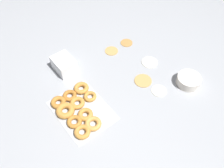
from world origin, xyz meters
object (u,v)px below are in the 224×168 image
pancake_2 (127,43)px  container_stack (64,65)px  pancake_0 (159,91)px  pancake_1 (143,80)px  donut_tray (78,109)px  pancake_4 (111,51)px  batter_bowl (189,80)px  pancake_3 (150,62)px

pancake_2 → container_stack: (-0.05, -0.51, 0.05)m
pancake_0 → container_stack: bearing=-144.7°
pancake_1 → container_stack: size_ratio=0.74×
pancake_2 → donut_tray: bearing=-65.5°
pancake_2 → donut_tray: (0.29, -0.63, 0.01)m
pancake_1 → pancake_4: bearing=178.0°
batter_bowl → container_stack: bearing=-136.6°
container_stack → pancake_3: bearing=58.5°
pancake_3 → container_stack: size_ratio=0.72×
pancake_2 → batter_bowl: size_ratio=0.60×
pancake_2 → donut_tray: size_ratio=0.25×
pancake_4 → batter_bowl: bearing=20.3°
pancake_4 → pancake_2: bearing=89.9°
pancake_0 → container_stack: (-0.53, -0.38, 0.05)m
donut_tray → container_stack: size_ratio=2.37×
pancake_3 → container_stack: (-0.31, -0.51, 0.04)m
pancake_4 → batter_bowl: (0.55, 0.20, 0.02)m
batter_bowl → container_stack: 0.83m
pancake_3 → donut_tray: (0.03, -0.62, 0.01)m
pancake_2 → pancake_3: 0.26m
container_stack → pancake_2: bearing=84.3°
batter_bowl → pancake_4: bearing=-159.7°
pancake_0 → pancake_1: 0.13m
pancake_4 → container_stack: bearing=-98.0°
pancake_3 → batter_bowl: 0.30m
pancake_1 → pancake_2: bearing=156.0°
donut_tray → batter_bowl: bearing=68.7°
batter_bowl → pancake_1: bearing=-132.2°
pancake_0 → pancake_4: size_ratio=1.00×
pancake_3 → donut_tray: bearing=-87.6°
pancake_2 → pancake_4: (-0.00, -0.15, 0.00)m
pancake_1 → container_stack: (-0.41, -0.35, 0.04)m
container_stack → batter_bowl: bearing=43.4°
pancake_3 → donut_tray: donut_tray is taller
pancake_2 → pancake_4: 0.15m
pancake_0 → donut_tray: size_ratio=0.26×
pancake_3 → pancake_1: bearing=-57.8°
pancake_1 → container_stack: 0.54m
pancake_0 → pancake_1: pancake_1 is taller
pancake_3 → pancake_0: bearing=-30.4°
pancake_1 → pancake_0: bearing=10.5°
pancake_4 → container_stack: (-0.05, -0.37, 0.04)m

